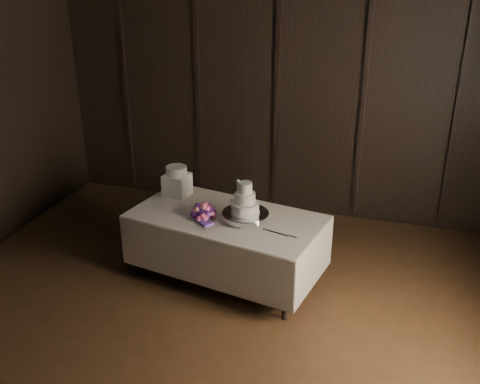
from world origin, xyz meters
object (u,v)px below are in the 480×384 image
at_px(small_cake, 176,171).
at_px(bouquet, 203,212).
at_px(wedding_cake, 243,201).
at_px(display_table, 227,245).
at_px(cake_stand, 245,217).
at_px(box_pedestal, 177,185).

bearing_deg(small_cake, bouquet, -42.93).
bearing_deg(small_cake, wedding_cake, -24.31).
distance_m(display_table, cake_stand, 0.45).
bearing_deg(box_pedestal, display_table, -26.24).
relative_size(cake_stand, bouquet, 1.18).
height_order(bouquet, small_cake, small_cake).
distance_m(cake_stand, small_cake, 1.03).
relative_size(display_table, small_cake, 9.15).
height_order(display_table, cake_stand, cake_stand).
bearing_deg(small_cake, display_table, -26.24).
xyz_separation_m(box_pedestal, small_cake, (0.00, -0.00, 0.17)).
relative_size(bouquet, small_cake, 1.75).
bearing_deg(box_pedestal, small_cake, -90.00).
bearing_deg(display_table, cake_stand, -1.48).
bearing_deg(bouquet, small_cake, 137.07).
distance_m(bouquet, small_cake, 0.71).
bearing_deg(box_pedestal, cake_stand, -23.02).
xyz_separation_m(cake_stand, box_pedestal, (-0.92, 0.39, 0.08)).
bearing_deg(wedding_cake, box_pedestal, 176.16).
distance_m(display_table, box_pedestal, 0.91).
height_order(bouquet, box_pedestal, box_pedestal).
xyz_separation_m(cake_stand, wedding_cake, (-0.02, -0.01, 0.18)).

